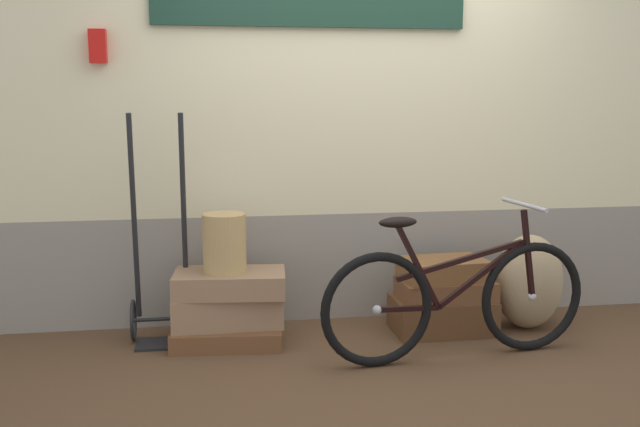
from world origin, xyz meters
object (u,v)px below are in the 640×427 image
object	(u,v)px
luggage_trolley	(161,284)
suitcase_2	(230,283)
bicycle	(456,299)
suitcase_3	(442,315)
suitcase_4	(445,289)
suitcase_5	(443,269)
wicker_basket	(224,243)
burlap_sack	(529,282)
suitcase_0	(227,335)
suitcase_1	(227,309)

from	to	relation	value
luggage_trolley	suitcase_2	bearing A→B (deg)	-15.15
suitcase_2	bicycle	world-z (taller)	bicycle
suitcase_2	suitcase_3	size ratio (longest dim) A/B	1.06
suitcase_4	suitcase_5	size ratio (longest dim) A/B	1.12
suitcase_2	luggage_trolley	world-z (taller)	luggage_trolley
wicker_basket	luggage_trolley	size ratio (longest dim) A/B	0.25
suitcase_2	suitcase_3	world-z (taller)	suitcase_2
suitcase_2	bicycle	distance (m)	1.35
suitcase_3	suitcase_5	bearing A→B (deg)	-105.65
suitcase_3	burlap_sack	xyz separation A→B (m)	(0.57, -0.02, 0.20)
suitcase_2	suitcase_3	bearing A→B (deg)	5.57
suitcase_0	luggage_trolley	xyz separation A→B (m)	(-0.39, 0.13, 0.30)
luggage_trolley	bicycle	xyz separation A→B (m)	(1.67, -0.58, -0.01)
suitcase_2	bicycle	xyz separation A→B (m)	(1.26, -0.47, -0.02)
suitcase_0	bicycle	world-z (taller)	bicycle
suitcase_3	luggage_trolley	bearing A→B (deg)	175.91
suitcase_0	suitcase_3	world-z (taller)	suitcase_3
suitcase_0	suitcase_5	bearing A→B (deg)	5.71
suitcase_3	wicker_basket	world-z (taller)	wicker_basket
wicker_basket	suitcase_1	bearing A→B (deg)	65.37
burlap_sack	bicycle	size ratio (longest dim) A/B	0.38
suitcase_4	burlap_sack	size ratio (longest dim) A/B	0.96
suitcase_5	suitcase_3	bearing A→B (deg)	69.97
suitcase_5	luggage_trolley	distance (m)	1.76
suitcase_3	bicycle	distance (m)	0.54
luggage_trolley	burlap_sack	world-z (taller)	luggage_trolley
suitcase_0	luggage_trolley	world-z (taller)	luggage_trolley
wicker_basket	burlap_sack	bearing A→B (deg)	-0.50
luggage_trolley	suitcase_3	bearing A→B (deg)	-3.57
suitcase_1	luggage_trolley	world-z (taller)	luggage_trolley
bicycle	luggage_trolley	bearing A→B (deg)	160.74
suitcase_4	bicycle	size ratio (longest dim) A/B	0.36
bicycle	suitcase_1	bearing A→B (deg)	159.14
suitcase_3	luggage_trolley	distance (m)	1.78
suitcase_5	wicker_basket	size ratio (longest dim) A/B	1.47
suitcase_5	bicycle	distance (m)	0.48
suitcase_0	luggage_trolley	size ratio (longest dim) A/B	0.47
suitcase_2	suitcase_4	size ratio (longest dim) A/B	1.13
suitcase_3	burlap_sack	bearing A→B (deg)	-2.20
suitcase_3	suitcase_4	distance (m)	0.17
luggage_trolley	burlap_sack	bearing A→B (deg)	-3.11
suitcase_3	suitcase_2	bearing A→B (deg)	179.56
wicker_basket	bicycle	size ratio (longest dim) A/B	0.22
suitcase_4	wicker_basket	size ratio (longest dim) A/B	1.65
suitcase_5	burlap_sack	bearing A→B (deg)	-5.73
suitcase_1	bicycle	distance (m)	1.38
wicker_basket	burlap_sack	distance (m)	1.97
suitcase_4	wicker_basket	world-z (taller)	wicker_basket
suitcase_3	burlap_sack	distance (m)	0.60
suitcase_2	suitcase_1	bearing A→B (deg)	148.33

